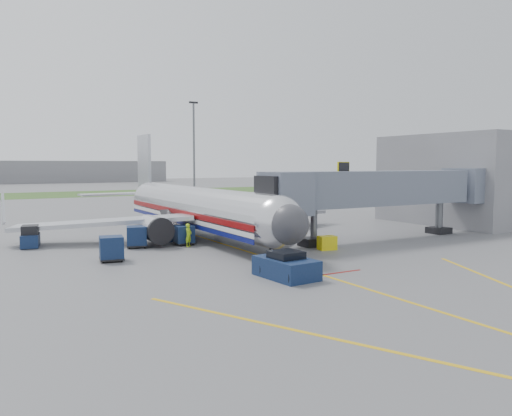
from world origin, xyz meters
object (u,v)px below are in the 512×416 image
airliner (196,208)px  ramp_worker (189,235)px  baggage_tug (30,238)px  pushback_tug (286,267)px  belt_loader (171,232)px

airliner → ramp_worker: (-3.02, -5.42, -1.70)m
airliner → ramp_worker: bearing=-119.2°
baggage_tug → ramp_worker: size_ratio=1.45×
baggage_tug → ramp_worker: 12.78m
pushback_tug → ramp_worker: (-0.71, 13.33, 0.28)m
baggage_tug → ramp_worker: bearing=-28.7°
belt_loader → baggage_tug: bearing=173.8°
baggage_tug → belt_loader: size_ratio=0.54×
airliner → ramp_worker: airliner is taller
pushback_tug → ramp_worker: ramp_worker is taller
belt_loader → ramp_worker: 4.92m
ramp_worker → baggage_tug: bearing=114.2°
airliner → baggage_tug: airliner is taller
airliner → baggage_tug: (-14.23, 0.73, -1.86)m
airliner → pushback_tug: size_ratio=8.93×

